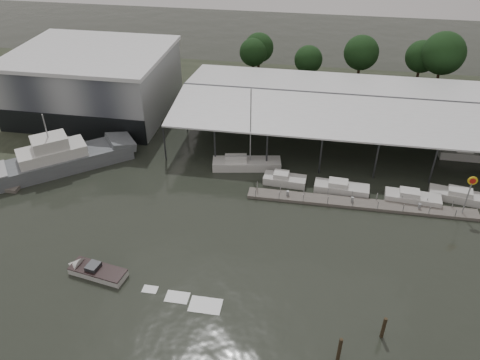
% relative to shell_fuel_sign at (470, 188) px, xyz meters
% --- Properties ---
extents(ground, '(200.00, 200.00, 0.00)m').
position_rel_shell_fuel_sign_xyz_m(ground, '(-27.00, -9.99, -3.93)').
color(ground, black).
rests_on(ground, ground).
extents(land_strip_far, '(140.00, 30.00, 0.30)m').
position_rel_shell_fuel_sign_xyz_m(land_strip_far, '(-27.00, 32.01, -3.83)').
color(land_strip_far, '#3B4030').
rests_on(land_strip_far, ground).
extents(land_strip_west, '(20.00, 40.00, 0.30)m').
position_rel_shell_fuel_sign_xyz_m(land_strip_west, '(-67.00, 20.01, -3.83)').
color(land_strip_west, '#3B4030').
rests_on(land_strip_west, ground).
extents(storage_warehouse, '(24.50, 20.50, 10.50)m').
position_rel_shell_fuel_sign_xyz_m(storage_warehouse, '(-55.00, 19.95, 1.36)').
color(storage_warehouse, gray).
rests_on(storage_warehouse, ground).
extents(covered_boat_shed, '(58.24, 24.00, 6.96)m').
position_rel_shell_fuel_sign_xyz_m(covered_boat_shed, '(-10.00, 18.01, 2.20)').
color(covered_boat_shed, silver).
rests_on(covered_boat_shed, ground).
extents(trawler_dock, '(3.00, 18.00, 0.50)m').
position_rel_shell_fuel_sign_xyz_m(trawler_dock, '(-57.00, 4.01, -3.68)').
color(trawler_dock, '#69645C').
rests_on(trawler_dock, ground).
extents(floating_dock, '(28.00, 2.00, 1.40)m').
position_rel_shell_fuel_sign_xyz_m(floating_dock, '(-12.00, 0.01, -3.72)').
color(floating_dock, '#69645C').
rests_on(floating_dock, ground).
extents(shell_fuel_sign, '(1.10, 0.18, 5.55)m').
position_rel_shell_fuel_sign_xyz_m(shell_fuel_sign, '(0.00, 0.00, 0.00)').
color(shell_fuel_sign, gray).
rests_on(shell_fuel_sign, ground).
extents(grey_trawler, '(17.91, 15.63, 8.84)m').
position_rel_shell_fuel_sign_xyz_m(grey_trawler, '(-52.11, 1.90, -2.35)').
color(grey_trawler, slate).
rests_on(grey_trawler, ground).
extents(white_sailboat, '(9.71, 4.15, 11.94)m').
position_rel_shell_fuel_sign_xyz_m(white_sailboat, '(-27.38, 6.16, -3.28)').
color(white_sailboat, silver).
rests_on(white_sailboat, ground).
extents(speedboat_underway, '(17.56, 4.99, 2.00)m').
position_rel_shell_fuel_sign_xyz_m(speedboat_underway, '(-39.60, -16.60, -3.53)').
color(speedboat_underway, silver).
rests_on(speedboat_underway, ground).
extents(moored_cruiser_0, '(5.65, 2.53, 1.70)m').
position_rel_shell_fuel_sign_xyz_m(moored_cruiser_0, '(-21.73, 3.22, -3.31)').
color(moored_cruiser_0, silver).
rests_on(moored_cruiser_0, ground).
extents(moored_cruiser_1, '(7.04, 2.70, 1.70)m').
position_rel_shell_fuel_sign_xyz_m(moored_cruiser_1, '(-14.35, 2.48, -3.31)').
color(moored_cruiser_1, silver).
rests_on(moored_cruiser_1, ground).
extents(moored_cruiser_2, '(6.87, 2.76, 1.70)m').
position_rel_shell_fuel_sign_xyz_m(moored_cruiser_2, '(-5.61, 1.79, -3.31)').
color(moored_cruiser_2, silver).
rests_on(moored_cruiser_2, ground).
extents(moored_cruiser_3, '(8.34, 3.62, 1.70)m').
position_rel_shell_fuel_sign_xyz_m(moored_cruiser_3, '(0.65, 3.10, -3.31)').
color(moored_cruiser_3, silver).
rests_on(moored_cruiser_3, ground).
extents(horizon_tree_line, '(68.16, 9.77, 11.30)m').
position_rel_shell_fuel_sign_xyz_m(horizon_tree_line, '(-2.08, 38.33, 2.15)').
color(horizon_tree_line, black).
rests_on(horizon_tree_line, ground).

